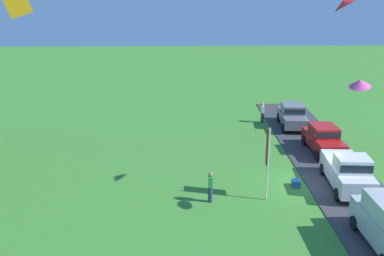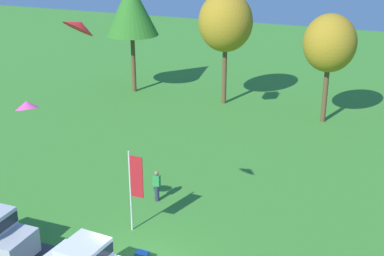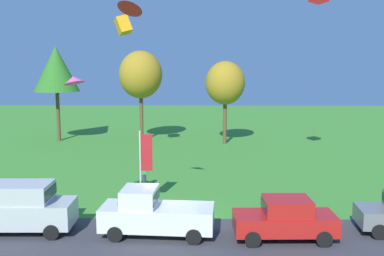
% 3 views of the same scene
% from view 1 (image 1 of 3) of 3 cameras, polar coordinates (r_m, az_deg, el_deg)
% --- Properties ---
extents(ground_plane, '(120.00, 120.00, 0.00)m').
position_cam_1_polar(ground_plane, '(27.08, 14.60, -6.94)').
color(ground_plane, '#3D842D').
extents(pavement_strip, '(36.00, 4.40, 0.06)m').
position_cam_1_polar(pavement_strip, '(27.68, 18.66, -6.70)').
color(pavement_strip, '#38383D').
rests_on(pavement_strip, ground).
extents(car_pickup_by_flagpole, '(5.12, 2.33, 2.14)m').
position_cam_1_polar(car_pickup_by_flagpole, '(26.64, 19.21, -5.21)').
color(car_pickup_by_flagpole, white).
rests_on(car_pickup_by_flagpole, ground).
extents(car_sedan_near_entrance, '(4.45, 2.05, 1.84)m').
position_cam_1_polar(car_sedan_near_entrance, '(31.91, 16.37, -1.24)').
color(car_sedan_near_entrance, red).
rests_on(car_sedan_near_entrance, ground).
extents(car_sedan_mid_row, '(4.51, 2.20, 1.84)m').
position_cam_1_polar(car_sedan_mid_row, '(36.93, 12.62, 1.65)').
color(car_sedan_mid_row, slate).
rests_on(car_sedan_mid_row, ground).
extents(person_beside_suv, '(0.36, 0.24, 1.71)m').
position_cam_1_polar(person_beside_suv, '(23.90, 2.35, -7.47)').
color(person_beside_suv, '#2D334C').
rests_on(person_beside_suv, ground).
extents(person_watching_sky, '(0.36, 0.24, 1.71)m').
position_cam_1_polar(person_watching_sky, '(37.73, 8.94, 1.96)').
color(person_watching_sky, '#2D334C').
rests_on(person_watching_sky, ground).
extents(flag_banner, '(0.71, 0.08, 4.07)m').
position_cam_1_polar(flag_banner, '(23.98, 9.59, -3.21)').
color(flag_banner, silver).
rests_on(flag_banner, ground).
extents(cooler_box, '(0.56, 0.40, 0.40)m').
position_cam_1_polar(cooler_box, '(26.55, 13.05, -6.86)').
color(cooler_box, blue).
rests_on(cooler_box, ground).
extents(kite_delta_mid_center, '(1.56, 1.55, 0.85)m').
position_cam_1_polar(kite_delta_mid_center, '(23.17, 18.80, 14.81)').
color(kite_delta_mid_center, red).
extents(kite_delta_near_flag, '(1.36, 1.35, 0.55)m').
position_cam_1_polar(kite_delta_near_flag, '(21.10, 20.55, 5.35)').
color(kite_delta_near_flag, '#EA4C9E').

